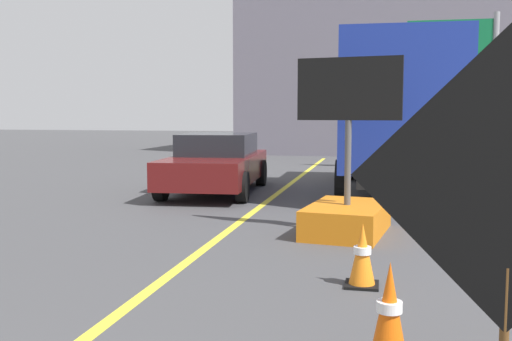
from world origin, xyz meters
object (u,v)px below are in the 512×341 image
(roadwork_sign, at_px, (511,187))
(pickup_car, at_px, (216,163))
(highway_guide_sign, at_px, (469,64))
(traffic_cone_mid_lane, at_px, (362,255))
(box_truck, at_px, (397,113))
(arrow_board_trailer, at_px, (347,203))
(traffic_cone_near_sign, at_px, (389,314))

(roadwork_sign, bearing_deg, pickup_car, 114.20)
(pickup_car, distance_m, highway_guide_sign, 9.50)
(traffic_cone_mid_lane, bearing_deg, box_truck, 86.31)
(box_truck, xyz_separation_m, traffic_cone_mid_lane, (-0.50, -7.70, -1.52))
(arrow_board_trailer, xyz_separation_m, highway_guide_sign, (3.13, 10.59, 2.94))
(arrow_board_trailer, bearing_deg, box_truck, 80.54)
(roadwork_sign, relative_size, arrow_board_trailer, 0.86)
(roadwork_sign, relative_size, traffic_cone_mid_lane, 3.38)
(box_truck, height_order, traffic_cone_mid_lane, box_truck)
(roadwork_sign, bearing_deg, highway_guide_sign, 83.17)
(roadwork_sign, height_order, traffic_cone_mid_lane, roadwork_sign)
(arrow_board_trailer, bearing_deg, pickup_car, 128.49)
(arrow_board_trailer, distance_m, highway_guide_sign, 11.43)
(highway_guide_sign, bearing_deg, roadwork_sign, -96.83)
(box_truck, distance_m, traffic_cone_mid_lane, 7.87)
(pickup_car, bearing_deg, box_truck, 10.75)
(pickup_car, bearing_deg, traffic_cone_mid_lane, -62.30)
(traffic_cone_mid_lane, bearing_deg, pickup_car, 117.70)
(box_truck, xyz_separation_m, pickup_car, (-4.13, -0.78, -1.17))
(pickup_car, height_order, traffic_cone_mid_lane, pickup_car)
(roadwork_sign, relative_size, box_truck, 0.34)
(pickup_car, xyz_separation_m, traffic_cone_mid_lane, (3.63, -6.92, -0.36))
(roadwork_sign, bearing_deg, arrow_board_trailer, 101.36)
(highway_guide_sign, bearing_deg, pickup_car, -134.97)
(traffic_cone_near_sign, bearing_deg, box_truck, 88.60)
(highway_guide_sign, bearing_deg, box_truck, -112.16)
(pickup_car, bearing_deg, highway_guide_sign, 45.03)
(roadwork_sign, bearing_deg, traffic_cone_mid_lane, 105.45)
(arrow_board_trailer, distance_m, traffic_cone_near_sign, 4.75)
(box_truck, bearing_deg, pickup_car, -169.25)
(pickup_car, height_order, highway_guide_sign, highway_guide_sign)
(arrow_board_trailer, height_order, traffic_cone_near_sign, arrow_board_trailer)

